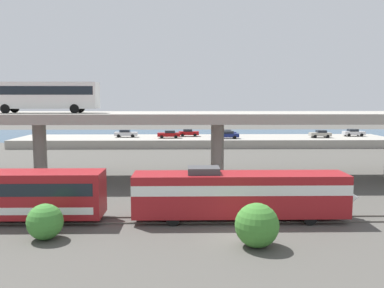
% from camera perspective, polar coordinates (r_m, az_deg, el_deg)
% --- Properties ---
extents(ground_plane, '(260.00, 260.00, 0.00)m').
position_cam_1_polar(ground_plane, '(28.33, 6.87, -12.96)').
color(ground_plane, '#4C4944').
extents(rail_strip_near, '(110.00, 0.12, 0.12)m').
position_cam_1_polar(rail_strip_near, '(31.37, 6.04, -10.90)').
color(rail_strip_near, '#59544C').
rests_on(rail_strip_near, ground_plane).
extents(rail_strip_far, '(110.00, 0.12, 0.12)m').
position_cam_1_polar(rail_strip_far, '(32.79, 5.72, -10.12)').
color(rail_strip_far, '#59544C').
rests_on(rail_strip_far, ground_plane).
extents(train_locomotive, '(17.43, 3.04, 4.18)m').
position_cam_1_polar(train_locomotive, '(31.70, 8.19, -6.75)').
color(train_locomotive, maroon).
rests_on(train_locomotive, ground_plane).
extents(highway_overpass, '(96.00, 10.40, 7.77)m').
position_cam_1_polar(highway_overpass, '(46.68, 3.61, 3.46)').
color(highway_overpass, '#9E998E').
rests_on(highway_overpass, ground_plane).
extents(transit_bus_on_overpass, '(12.00, 2.68, 3.40)m').
position_cam_1_polar(transit_bus_on_overpass, '(48.10, -20.19, 6.57)').
color(transit_bus_on_overpass, silver).
rests_on(transit_bus_on_overpass, highway_overpass).
extents(pier_parking_lot, '(74.09, 13.08, 1.60)m').
position_cam_1_polar(pier_parking_lot, '(82.00, 1.60, 0.42)').
color(pier_parking_lot, '#9E998E').
rests_on(pier_parking_lot, ground_plane).
extents(parked_car_0, '(4.08, 1.96, 1.50)m').
position_cam_1_polar(parked_car_0, '(84.62, 17.57, 1.38)').
color(parked_car_0, '#9E998C').
rests_on(parked_car_0, pier_parking_lot).
extents(parked_car_1, '(4.11, 1.89, 1.50)m').
position_cam_1_polar(parked_car_1, '(83.37, -0.49, 1.61)').
color(parked_car_1, maroon).
rests_on(parked_car_1, pier_parking_lot).
extents(parked_car_2, '(4.43, 1.95, 1.50)m').
position_cam_1_polar(parked_car_2, '(79.98, -3.23, 1.40)').
color(parked_car_2, maroon).
rests_on(parked_car_2, pier_parking_lot).
extents(parked_car_3, '(4.67, 1.89, 1.50)m').
position_cam_1_polar(parked_car_3, '(82.31, 4.62, 1.53)').
color(parked_car_3, navy).
rests_on(parked_car_3, pier_parking_lot).
extents(parked_car_4, '(4.51, 1.87, 1.50)m').
position_cam_1_polar(parked_car_4, '(82.70, -9.27, 1.49)').
color(parked_car_4, '#B7B7BC').
rests_on(parked_car_4, pier_parking_lot).
extents(parked_car_5, '(4.23, 1.97, 1.50)m').
position_cam_1_polar(parked_car_5, '(90.12, 21.73, 1.51)').
color(parked_car_5, '#B7B7BC').
rests_on(parked_car_5, pier_parking_lot).
extents(parked_car_6, '(4.64, 1.86, 1.50)m').
position_cam_1_polar(parked_car_6, '(78.99, 4.94, 1.32)').
color(parked_car_6, navy).
rests_on(parked_car_6, pier_parking_lot).
extents(harbor_water, '(140.00, 36.00, 0.01)m').
position_cam_1_polar(harbor_water, '(104.95, 1.02, 1.30)').
color(harbor_water, '#2D5170').
rests_on(harbor_water, ground_plane).
extents(shrub_left, '(2.41, 2.41, 2.41)m').
position_cam_1_polar(shrub_left, '(29.21, -19.95, -10.23)').
color(shrub_left, '#3D8032').
rests_on(shrub_left, ground_plane).
extents(shrub_right, '(2.82, 2.82, 2.82)m').
position_cam_1_polar(shrub_right, '(26.46, 9.10, -11.20)').
color(shrub_right, '#3D7E2F').
rests_on(shrub_right, ground_plane).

